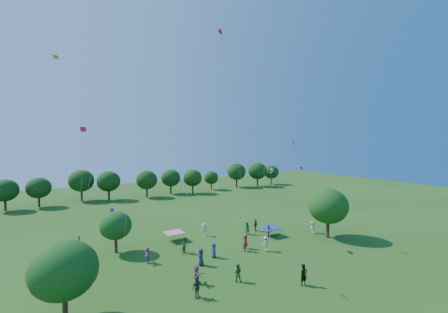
% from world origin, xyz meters
% --- Properties ---
extents(near_tree_west, '(4.54, 4.54, 5.69)m').
position_xyz_m(near_tree_west, '(-15.11, 10.67, 3.64)').
color(near_tree_west, '#422B19').
rests_on(near_tree_west, ground).
extents(near_tree_north, '(3.52, 3.52, 4.69)m').
position_xyz_m(near_tree_north, '(-9.23, 22.31, 3.09)').
color(near_tree_north, '#422B19').
rests_on(near_tree_north, ground).
extents(near_tree_east, '(5.10, 5.10, 6.46)m').
position_xyz_m(near_tree_east, '(15.60, 13.28, 4.16)').
color(near_tree_east, '#422B19').
rests_on(near_tree_east, ground).
extents(treeline, '(88.01, 8.77, 6.77)m').
position_xyz_m(treeline, '(-1.73, 55.43, 4.09)').
color(treeline, '#422B19').
rests_on(treeline, ground).
extents(tent_red_stripe, '(2.20, 2.20, 1.10)m').
position_xyz_m(tent_red_stripe, '(-2.05, 22.68, 1.04)').
color(tent_red_stripe, red).
rests_on(tent_red_stripe, ground).
extents(tent_blue, '(2.20, 2.20, 1.10)m').
position_xyz_m(tent_blue, '(9.62, 17.74, 1.04)').
color(tent_blue, '#1D36BC').
rests_on(tent_blue, ground).
extents(man_in_black, '(0.75, 0.53, 1.88)m').
position_xyz_m(man_in_black, '(2.95, 5.58, 0.94)').
color(man_in_black, black).
rests_on(man_in_black, ground).
extents(crowd_person_0, '(0.76, 0.88, 1.57)m').
position_xyz_m(crowd_person_0, '(-0.54, 15.21, 0.79)').
color(crowd_person_0, navy).
rests_on(crowd_person_0, ground).
extents(crowd_person_1, '(0.71, 0.79, 1.77)m').
position_xyz_m(crowd_person_1, '(3.44, 14.99, 0.89)').
color(crowd_person_1, maroon).
rests_on(crowd_person_1, ground).
extents(crowd_person_2, '(0.88, 0.58, 1.66)m').
position_xyz_m(crowd_person_2, '(7.35, 19.98, 0.83)').
color(crowd_person_2, '#285B27').
rests_on(crowd_person_2, ground).
extents(crowd_person_3, '(1.18, 1.06, 1.68)m').
position_xyz_m(crowd_person_3, '(2.14, 22.41, 0.84)').
color(crowd_person_3, beige).
rests_on(crowd_person_3, ground).
extents(crowd_person_4, '(0.58, 1.01, 1.62)m').
position_xyz_m(crowd_person_4, '(8.99, 17.39, 0.81)').
color(crowd_person_4, '#3A342E').
rests_on(crowd_person_4, ground).
extents(crowd_person_5, '(0.87, 1.62, 1.65)m').
position_xyz_m(crowd_person_5, '(-4.84, 10.79, 0.82)').
color(crowd_person_5, '#95577A').
rests_on(crowd_person_5, ground).
extents(crowd_person_6, '(0.67, 0.93, 1.70)m').
position_xyz_m(crowd_person_6, '(-2.69, 14.09, 0.85)').
color(crowd_person_6, '#1A1A4C').
rests_on(crowd_person_6, ground).
extents(crowd_person_7, '(0.48, 0.63, 1.51)m').
position_xyz_m(crowd_person_7, '(-12.62, 25.91, 0.76)').
color(crowd_person_7, maroon).
rests_on(crowd_person_7, ground).
extents(crowd_person_8, '(0.89, 0.81, 1.60)m').
position_xyz_m(crowd_person_8, '(-1.51, 9.26, 0.80)').
color(crowd_person_8, '#24542D').
rests_on(crowd_person_8, ground).
extents(crowd_person_9, '(1.08, 0.49, 1.65)m').
position_xyz_m(crowd_person_9, '(15.33, 15.61, 0.82)').
color(crowd_person_9, beige).
rests_on(crowd_person_9, ground).
extents(crowd_person_10, '(1.06, 0.81, 1.65)m').
position_xyz_m(crowd_person_10, '(9.26, 20.50, 0.82)').
color(crowd_person_10, '#413A34').
rests_on(crowd_person_10, ground).
extents(crowd_person_11, '(0.97, 1.64, 1.65)m').
position_xyz_m(crowd_person_11, '(-7.15, 17.56, 0.83)').
color(crowd_person_11, '#9B5C9F').
rests_on(crowd_person_11, ground).
extents(crowd_person_12, '(0.93, 1.03, 1.85)m').
position_xyz_m(crowd_person_12, '(-15.43, 19.77, 0.92)').
color(crowd_person_12, navy).
rests_on(crowd_person_12, ground).
extents(crowd_person_13, '(0.76, 0.64, 1.72)m').
position_xyz_m(crowd_person_13, '(4.00, 15.57, 0.86)').
color(crowd_person_13, maroon).
rests_on(crowd_person_13, ground).
extents(crowd_person_14, '(1.03, 0.95, 1.86)m').
position_xyz_m(crowd_person_14, '(-2.63, 18.02, 0.93)').
color(crowd_person_14, '#32632A').
rests_on(crowd_person_14, ground).
extents(crowd_person_15, '(1.18, 0.64, 1.73)m').
position_xyz_m(crowd_person_15, '(5.54, 13.77, 0.86)').
color(crowd_person_15, '#B5A291').
rests_on(crowd_person_15, ground).
extents(crowd_person_16, '(1.09, 0.70, 1.72)m').
position_xyz_m(crowd_person_16, '(-5.88, 8.63, 0.86)').
color(crowd_person_16, '#38322D').
rests_on(crowd_person_16, ground).
extents(pirate_kite, '(1.76, 1.36, 8.19)m').
position_xyz_m(pirate_kite, '(7.59, 15.27, 8.93)').
color(pirate_kite, black).
extents(red_high_kite, '(6.50, 9.86, 26.19)m').
position_xyz_m(red_high_kite, '(3.21, 20.22, 21.24)').
color(red_high_kite, red).
extents(small_kite_0, '(0.41, 2.95, 7.94)m').
position_xyz_m(small_kite_0, '(13.41, 16.51, 7.43)').
color(small_kite_0, '#F20E32').
extents(small_kite_1, '(1.53, 1.37, 18.94)m').
position_xyz_m(small_kite_1, '(-14.54, 18.66, 14.41)').
color(small_kite_1, orange).
extents(small_kite_2, '(0.68, 6.61, 13.83)m').
position_xyz_m(small_kite_2, '(8.09, 26.83, 11.15)').
color(small_kite_2, gold).
extents(small_kite_3, '(0.49, 0.67, 19.88)m').
position_xyz_m(small_kite_3, '(0.69, 20.36, 14.56)').
color(small_kite_3, '#198B1F').
extents(small_kite_4, '(1.43, 4.17, 11.48)m').
position_xyz_m(small_kite_4, '(10.35, 15.13, 10.76)').
color(small_kite_4, blue).
extents(small_kite_5, '(4.09, 0.70, 2.96)m').
position_xyz_m(small_kite_5, '(-9.25, 26.09, 3.73)').
color(small_kite_5, '#851998').
extents(small_kite_6, '(3.21, 2.39, 11.73)m').
position_xyz_m(small_kite_6, '(-10.42, 27.52, 10.96)').
color(small_kite_6, silver).
extents(small_kite_7, '(1.12, 8.92, 5.52)m').
position_xyz_m(small_kite_7, '(1.58, 27.16, 5.35)').
color(small_kite_7, '#0DC5D1').
extents(small_kite_8, '(0.69, 2.67, 12.85)m').
position_xyz_m(small_kite_8, '(-12.32, 23.53, 11.55)').
color(small_kite_8, '#F90E42').
extents(small_kite_9, '(1.37, 2.44, 19.24)m').
position_xyz_m(small_kite_9, '(5.04, 13.38, 13.74)').
color(small_kite_9, '#ECAF0C').
extents(small_kite_10, '(1.53, 5.22, 19.76)m').
position_xyz_m(small_kite_10, '(9.28, 25.66, 16.04)').
color(small_kite_10, orange).
extents(small_kite_11, '(1.77, 1.00, 18.42)m').
position_xyz_m(small_kite_11, '(-8.26, 17.58, 15.97)').
color(small_kite_11, '#2C8418').
extents(small_kite_12, '(5.78, 6.89, 15.22)m').
position_xyz_m(small_kite_12, '(12.08, 26.72, 11.58)').
color(small_kite_12, blue).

